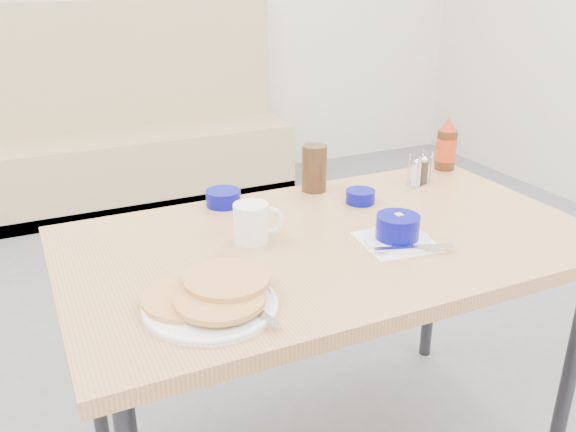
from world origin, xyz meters
name	(u,v)px	position (x,y,z in m)	size (l,w,h in m)	color
booth_bench	(139,145)	(0.00, 2.78, 0.35)	(1.90, 0.56, 1.22)	tan
dining_table	(331,258)	(0.00, 0.25, 0.70)	(1.40, 0.80, 0.76)	tan
pancake_plate	(211,298)	(-0.40, 0.05, 0.78)	(0.29, 0.29, 0.05)	white
coffee_mug	(253,222)	(-0.20, 0.32, 0.81)	(0.13, 0.09, 0.10)	white
grits_setting	(398,231)	(0.14, 0.15, 0.79)	(0.20, 0.21, 0.08)	white
creamer_bowl	(223,198)	(-0.18, 0.59, 0.78)	(0.10, 0.10, 0.05)	#05067B
butter_bowl	(360,197)	(0.20, 0.43, 0.78)	(0.09, 0.09, 0.04)	#05067B
amber_tumbler	(314,168)	(0.12, 0.59, 0.83)	(0.08, 0.08, 0.15)	#3B2612
condiment_caddy	(420,173)	(0.46, 0.50, 0.80)	(0.10, 0.08, 0.10)	silver
syrup_bottle	(446,147)	(0.64, 0.59, 0.84)	(0.07, 0.07, 0.19)	#47230F
sugar_wrapper	(195,302)	(-0.43, 0.08, 0.76)	(0.04, 0.03, 0.00)	#DB6F49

